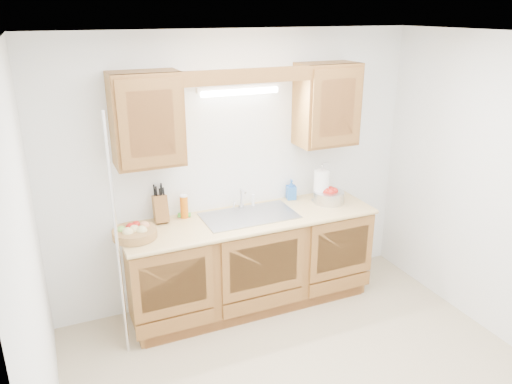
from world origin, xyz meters
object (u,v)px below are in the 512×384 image
paper_towel (321,186)px  knife_block (160,208)px  apple_bowl (329,196)px  fruit_basket (135,232)px

paper_towel → knife_block: bearing=174.8°
apple_bowl → paper_towel: bearing=131.7°
fruit_basket → paper_towel: (1.81, 0.11, 0.10)m
fruit_basket → knife_block: size_ratio=1.28×
knife_block → paper_towel: (1.53, -0.14, 0.03)m
fruit_basket → paper_towel: bearing=3.6°
fruit_basket → knife_block: (0.28, 0.25, 0.07)m
paper_towel → apple_bowl: 0.12m
fruit_basket → paper_towel: size_ratio=1.19×
knife_block → apple_bowl: size_ratio=1.14×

